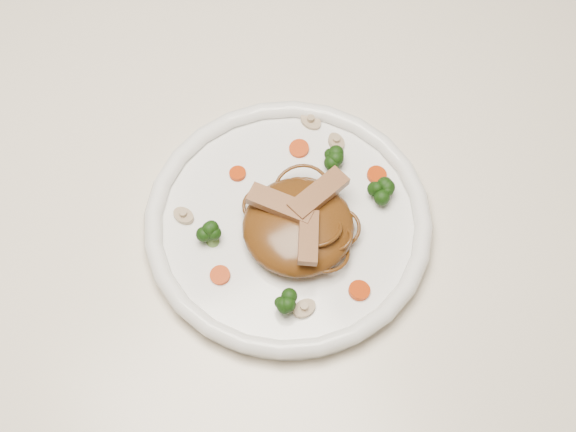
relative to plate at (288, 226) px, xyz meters
name	(u,v)px	position (x,y,z in m)	size (l,w,h in m)	color
ground	(237,398)	(-0.07, 0.07, -0.76)	(4.00, 4.00, 0.00)	#4C2D1A
table	(208,244)	(-0.07, 0.07, -0.11)	(1.20, 0.80, 0.75)	beige
plate	(288,226)	(0.00, 0.00, 0.00)	(0.31, 0.31, 0.02)	white
noodle_mound	(298,226)	(0.00, -0.02, 0.03)	(0.12, 0.12, 0.04)	#5B3011
chicken_a	(318,194)	(0.03, 0.00, 0.05)	(0.07, 0.02, 0.01)	#9D724A
chicken_b	(281,204)	(-0.01, 0.00, 0.05)	(0.07, 0.02, 0.01)	#9D724A
chicken_c	(308,237)	(0.00, -0.04, 0.05)	(0.06, 0.02, 0.01)	#9D724A
broccoli_0	(333,159)	(0.08, 0.04, 0.02)	(0.02, 0.02, 0.03)	#15360B
broccoli_1	(212,235)	(-0.08, 0.02, 0.02)	(0.03, 0.03, 0.03)	#15360B
broccoli_2	(285,299)	(-0.05, -0.09, 0.03)	(0.03, 0.03, 0.03)	#15360B
broccoli_3	(382,191)	(0.10, -0.02, 0.02)	(0.02, 0.02, 0.03)	#15360B
carrot_0	(299,149)	(0.05, 0.08, 0.01)	(0.02, 0.02, 0.01)	#C43807
carrot_1	(220,275)	(-0.09, -0.02, 0.01)	(0.02, 0.02, 0.01)	#C43807
carrot_2	(377,175)	(0.11, 0.01, 0.01)	(0.02, 0.02, 0.01)	#C43807
carrot_3	(238,174)	(-0.02, 0.08, 0.01)	(0.02, 0.02, 0.01)	#C43807
carrot_4	(359,290)	(0.03, -0.11, 0.01)	(0.02, 0.02, 0.01)	#C43807
mushroom_0	(304,309)	(-0.03, -0.10, 0.01)	(0.03, 0.03, 0.01)	#C6B194
mushroom_1	(336,142)	(0.09, 0.06, 0.01)	(0.02, 0.02, 0.01)	#C6B194
mushroom_2	(184,216)	(-0.10, 0.06, 0.01)	(0.02, 0.02, 0.01)	#C6B194
mushroom_3	(311,121)	(0.08, 0.10, 0.01)	(0.03, 0.03, 0.01)	#C6B194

